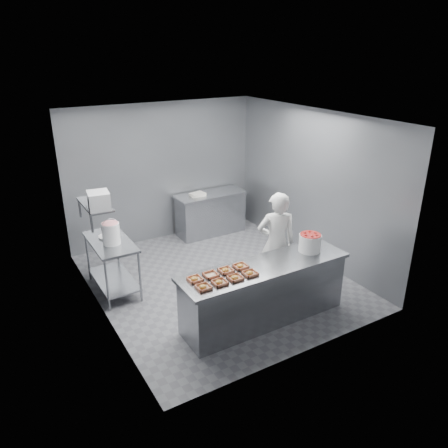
{
  "coord_description": "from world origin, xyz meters",
  "views": [
    {
      "loc": [
        -3.31,
        -5.8,
        3.79
      ],
      "look_at": [
        -0.0,
        -0.2,
        1.13
      ],
      "focal_mm": 35.0,
      "sensor_mm": 36.0,
      "label": 1
    }
  ],
  "objects_px": {
    "prep_table": "(112,258)",
    "tray_6": "(226,270)",
    "tray_2": "(235,278)",
    "back_counter": "(210,213)",
    "appliance": "(99,200)",
    "tray_3": "(250,273)",
    "tray_5": "(211,275)",
    "glaze_bucket": "(111,233)",
    "tray_7": "(240,266)",
    "worker": "(276,243)",
    "strawberry_tub": "(310,242)",
    "tray_1": "(219,282)",
    "service_counter": "(264,292)",
    "tray_0": "(203,287)",
    "tray_4": "(195,279)"
  },
  "relations": [
    {
      "from": "service_counter",
      "to": "back_counter",
      "type": "xyz_separation_m",
      "value": [
        0.9,
        3.25,
        -0.0
      ]
    },
    {
      "from": "tray_0",
      "to": "glaze_bucket",
      "type": "xyz_separation_m",
      "value": [
        -0.59,
        1.95,
        0.16
      ]
    },
    {
      "from": "strawberry_tub",
      "to": "appliance",
      "type": "relative_size",
      "value": 0.97
    },
    {
      "from": "service_counter",
      "to": "prep_table",
      "type": "xyz_separation_m",
      "value": [
        -1.65,
        1.95,
        0.14
      ]
    },
    {
      "from": "service_counter",
      "to": "back_counter",
      "type": "relative_size",
      "value": 1.73
    },
    {
      "from": "tray_3",
      "to": "tray_7",
      "type": "xyz_separation_m",
      "value": [
        0.0,
        0.24,
        0.0
      ]
    },
    {
      "from": "prep_table",
      "to": "tray_6",
      "type": "relative_size",
      "value": 6.4
    },
    {
      "from": "tray_0",
      "to": "tray_2",
      "type": "distance_m",
      "value": 0.48
    },
    {
      "from": "worker",
      "to": "strawberry_tub",
      "type": "height_order",
      "value": "worker"
    },
    {
      "from": "prep_table",
      "to": "back_counter",
      "type": "xyz_separation_m",
      "value": [
        2.55,
        1.3,
        -0.14
      ]
    },
    {
      "from": "tray_5",
      "to": "tray_6",
      "type": "bearing_deg",
      "value": -0.0
    },
    {
      "from": "tray_1",
      "to": "tray_6",
      "type": "height_order",
      "value": "same"
    },
    {
      "from": "tray_3",
      "to": "tray_6",
      "type": "xyz_separation_m",
      "value": [
        -0.24,
        0.24,
        0.0
      ]
    },
    {
      "from": "back_counter",
      "to": "tray_3",
      "type": "height_order",
      "value": "tray_3"
    },
    {
      "from": "tray_2",
      "to": "tray_5",
      "type": "xyz_separation_m",
      "value": [
        -0.24,
        0.24,
        -0.0
      ]
    },
    {
      "from": "service_counter",
      "to": "worker",
      "type": "bearing_deg",
      "value": 42.91
    },
    {
      "from": "tray_4",
      "to": "appliance",
      "type": "bearing_deg",
      "value": 115.88
    },
    {
      "from": "tray_6",
      "to": "tray_7",
      "type": "distance_m",
      "value": 0.24
    },
    {
      "from": "tray_2",
      "to": "appliance",
      "type": "bearing_deg",
      "value": 124.49
    },
    {
      "from": "tray_3",
      "to": "tray_5",
      "type": "bearing_deg",
      "value": 153.24
    },
    {
      "from": "tray_4",
      "to": "tray_5",
      "type": "height_order",
      "value": "tray_4"
    },
    {
      "from": "tray_6",
      "to": "prep_table",
      "type": "bearing_deg",
      "value": 120.24
    },
    {
      "from": "back_counter",
      "to": "strawberry_tub",
      "type": "xyz_separation_m",
      "value": [
        -0.05,
        -3.21,
        0.59
      ]
    },
    {
      "from": "back_counter",
      "to": "tray_1",
      "type": "bearing_deg",
      "value": -117.08
    },
    {
      "from": "prep_table",
      "to": "appliance",
      "type": "height_order",
      "value": "appliance"
    },
    {
      "from": "tray_7",
      "to": "glaze_bucket",
      "type": "height_order",
      "value": "glaze_bucket"
    },
    {
      "from": "prep_table",
      "to": "appliance",
      "type": "bearing_deg",
      "value": -122.2
    },
    {
      "from": "prep_table",
      "to": "tray_2",
      "type": "height_order",
      "value": "tray_2"
    },
    {
      "from": "tray_2",
      "to": "tray_6",
      "type": "relative_size",
      "value": 1.0
    },
    {
      "from": "appliance",
      "to": "tray_2",
      "type": "bearing_deg",
      "value": -47.11
    },
    {
      "from": "service_counter",
      "to": "tray_0",
      "type": "relative_size",
      "value": 13.88
    },
    {
      "from": "tray_4",
      "to": "appliance",
      "type": "xyz_separation_m",
      "value": [
        -0.76,
        1.56,
        0.77
      ]
    },
    {
      "from": "tray_2",
      "to": "strawberry_tub",
      "type": "relative_size",
      "value": 0.56
    },
    {
      "from": "tray_2",
      "to": "back_counter",
      "type": "bearing_deg",
      "value": 66.24
    },
    {
      "from": "tray_3",
      "to": "tray_6",
      "type": "relative_size",
      "value": 1.0
    },
    {
      "from": "prep_table",
      "to": "tray_6",
      "type": "height_order",
      "value": "tray_6"
    },
    {
      "from": "tray_5",
      "to": "glaze_bucket",
      "type": "xyz_separation_m",
      "value": [
        -0.83,
        1.71,
        0.16
      ]
    },
    {
      "from": "tray_6",
      "to": "glaze_bucket",
      "type": "relative_size",
      "value": 0.44
    },
    {
      "from": "tray_2",
      "to": "worker",
      "type": "distance_m",
      "value": 1.43
    },
    {
      "from": "service_counter",
      "to": "tray_3",
      "type": "distance_m",
      "value": 0.59
    },
    {
      "from": "glaze_bucket",
      "to": "tray_4",
      "type": "bearing_deg",
      "value": -70.9
    },
    {
      "from": "tray_5",
      "to": "prep_table",
      "type": "bearing_deg",
      "value": 114.39
    },
    {
      "from": "tray_2",
      "to": "glaze_bucket",
      "type": "xyz_separation_m",
      "value": [
        -1.07,
        1.95,
        0.16
      ]
    },
    {
      "from": "strawberry_tub",
      "to": "tray_6",
      "type": "bearing_deg",
      "value": 176.86
    },
    {
      "from": "service_counter",
      "to": "appliance",
      "type": "height_order",
      "value": "appliance"
    },
    {
      "from": "tray_6",
      "to": "tray_7",
      "type": "bearing_deg",
      "value": 0.0
    },
    {
      "from": "glaze_bucket",
      "to": "tray_7",
      "type": "bearing_deg",
      "value": -52.46
    },
    {
      "from": "prep_table",
      "to": "tray_7",
      "type": "distance_m",
      "value": 2.27
    },
    {
      "from": "tray_6",
      "to": "glaze_bucket",
      "type": "height_order",
      "value": "glaze_bucket"
    },
    {
      "from": "tray_5",
      "to": "tray_7",
      "type": "xyz_separation_m",
      "value": [
        0.48,
        -0.0,
        0.0
      ]
    }
  ]
}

